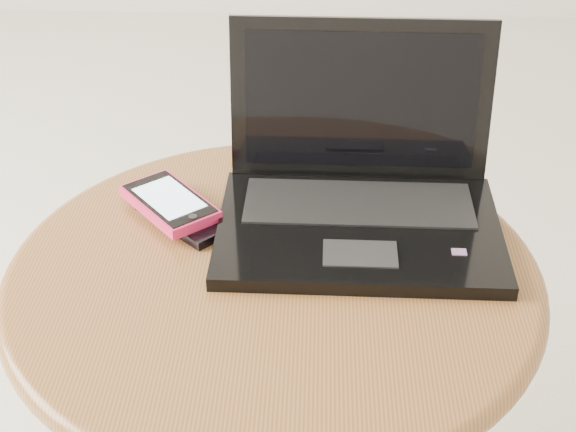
{
  "coord_description": "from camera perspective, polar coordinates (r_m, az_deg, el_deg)",
  "views": [
    {
      "loc": [
        0.12,
        -0.86,
        1.02
      ],
      "look_at": [
        0.09,
        -0.1,
        0.53
      ],
      "focal_mm": 53.63,
      "sensor_mm": 36.0,
      "label": 1
    }
  ],
  "objects": [
    {
      "name": "laptop",
      "position": [
        1.0,
        4.76,
        1.65
      ],
      "size": [
        0.32,
        0.26,
        0.21
      ],
      "color": "black",
      "rests_on": "table"
    },
    {
      "name": "phone_pink",
      "position": [
        1.02,
        -7.86,
        0.88
      ],
      "size": [
        0.13,
        0.14,
        0.02
      ],
      "color": "#D71F50",
      "rests_on": "phone_black"
    },
    {
      "name": "table",
      "position": [
        1.0,
        -0.95,
        -7.98
      ],
      "size": [
        0.59,
        0.59,
        0.47
      ],
      "color": "#5B321B",
      "rests_on": "ground"
    },
    {
      "name": "phone_black",
      "position": [
        1.02,
        -6.73,
        0.04
      ],
      "size": [
        0.13,
        0.13,
        0.01
      ],
      "color": "black",
      "rests_on": "table"
    }
  ]
}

